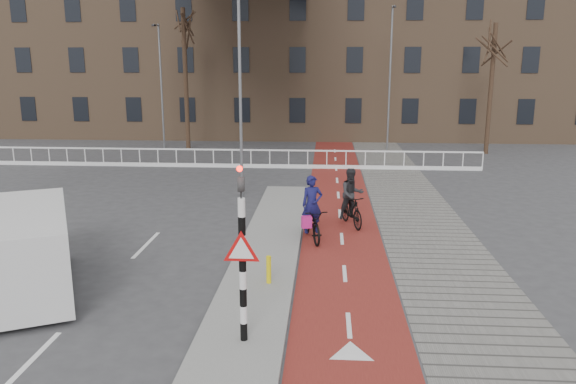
{
  "coord_description": "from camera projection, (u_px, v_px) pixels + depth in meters",
  "views": [
    {
      "loc": [
        0.96,
        -12.04,
        5.46
      ],
      "look_at": [
        -0.21,
        5.0,
        1.5
      ],
      "focal_mm": 35.0,
      "sensor_mm": 36.0,
      "label": 1
    }
  ],
  "objects": [
    {
      "name": "cyclist_near",
      "position": [
        312.0,
        219.0,
        17.51
      ],
      "size": [
        1.2,
        2.09,
        2.05
      ],
      "rotation": [
        0.0,
        0.0,
        0.28
      ],
      "color": "black",
      "rests_on": "bike_lane"
    },
    {
      "name": "traffic_signal",
      "position": [
        242.0,
        250.0,
        10.62
      ],
      "size": [
        0.8,
        0.8,
        3.68
      ],
      "color": "black",
      "rests_on": "curb_island"
    },
    {
      "name": "tree_right",
      "position": [
        491.0,
        90.0,
        33.38
      ],
      "size": [
        0.26,
        0.26,
        7.69
      ],
      "primitive_type": "cylinder",
      "color": "black",
      "rests_on": "ground"
    },
    {
      "name": "van",
      "position": [
        26.0,
        250.0,
        13.42
      ],
      "size": [
        3.81,
        5.08,
        2.04
      ],
      "rotation": [
        0.0,
        0.0,
        0.46
      ],
      "color": "silver",
      "rests_on": "ground"
    },
    {
      "name": "sidewalk",
      "position": [
        409.0,
        202.0,
        22.43
      ],
      "size": [
        3.0,
        60.0,
        0.01
      ],
      "primitive_type": "cube",
      "color": "slate",
      "rests_on": "ground"
    },
    {
      "name": "cyclist_far",
      "position": [
        351.0,
        202.0,
        18.96
      ],
      "size": [
        1.11,
        1.92,
        1.99
      ],
      "rotation": [
        0.0,
        0.0,
        0.34
      ],
      "color": "black",
      "rests_on": "bike_lane"
    },
    {
      "name": "bike_lane",
      "position": [
        339.0,
        201.0,
        22.61
      ],
      "size": [
        2.5,
        60.0,
        0.01
      ],
      "primitive_type": "cube",
      "color": "maroon",
      "rests_on": "ground"
    },
    {
      "name": "townhouse_row",
      "position": [
        276.0,
        30.0,
        42.53
      ],
      "size": [
        46.0,
        10.0,
        15.9
      ],
      "color": "#7F6047",
      "rests_on": "ground"
    },
    {
      "name": "bollard",
      "position": [
        269.0,
        270.0,
        13.84
      ],
      "size": [
        0.12,
        0.12,
        0.7
      ],
      "primitive_type": "cylinder",
      "color": "yellow",
      "rests_on": "curb_island"
    },
    {
      "name": "streetlight_near",
      "position": [
        240.0,
        98.0,
        22.44
      ],
      "size": [
        0.12,
        0.12,
        8.09
      ],
      "primitive_type": "cylinder",
      "color": "slate",
      "rests_on": "ground"
    },
    {
      "name": "tree_mid",
      "position": [
        186.0,
        80.0,
        35.01
      ],
      "size": [
        0.28,
        0.28,
        8.69
      ],
      "primitive_type": "cylinder",
      "color": "black",
      "rests_on": "ground"
    },
    {
      "name": "streetlight_right",
      "position": [
        390.0,
        80.0,
        34.87
      ],
      "size": [
        0.12,
        0.12,
        8.78
      ],
      "primitive_type": "cylinder",
      "color": "slate",
      "rests_on": "ground"
    },
    {
      "name": "railing",
      "position": [
        214.0,
        162.0,
        29.78
      ],
      "size": [
        28.0,
        0.1,
        0.99
      ],
      "color": "silver",
      "rests_on": "ground"
    },
    {
      "name": "streetlight_left",
      "position": [
        162.0,
        87.0,
        35.84
      ],
      "size": [
        0.12,
        0.12,
        7.78
      ],
      "primitive_type": "cylinder",
      "color": "slate",
      "rests_on": "ground"
    },
    {
      "name": "ground",
      "position": [
        282.0,
        304.0,
        13.0
      ],
      "size": [
        120.0,
        120.0,
        0.0
      ],
      "primitive_type": "plane",
      "color": "#38383A",
      "rests_on": "ground"
    },
    {
      "name": "curb_island",
      "position": [
        270.0,
        246.0,
        16.92
      ],
      "size": [
        1.8,
        16.0,
        0.12
      ],
      "primitive_type": "cube",
      "color": "gray",
      "rests_on": "ground"
    }
  ]
}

